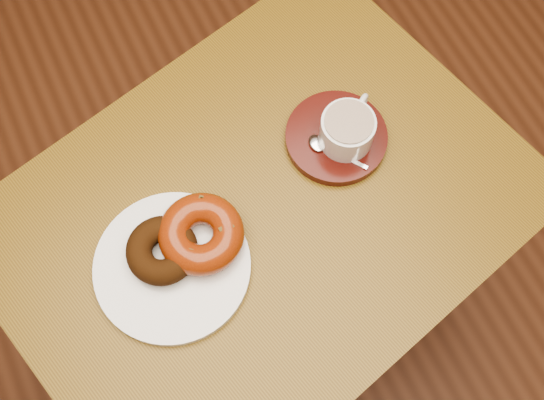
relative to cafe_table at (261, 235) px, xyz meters
name	(u,v)px	position (x,y,z in m)	size (l,w,h in m)	color
ground	(357,270)	(0.27, 0.00, -0.63)	(6.00, 6.00, 0.00)	brown
cafe_table	(261,235)	(0.00, 0.00, 0.00)	(0.93, 0.78, 0.75)	brown
donut_plate	(172,267)	(-0.16, -0.03, 0.13)	(0.23, 0.23, 0.01)	white
donut_cinnamon	(162,250)	(-0.16, -0.01, 0.15)	(0.11, 0.11, 0.04)	#341B0A
donut_caramel	(201,234)	(-0.10, -0.01, 0.16)	(0.17, 0.17, 0.05)	maroon
saucer	(336,138)	(0.16, 0.06, 0.13)	(0.16, 0.16, 0.02)	#3E0D08
coffee_cup	(348,129)	(0.17, 0.05, 0.17)	(0.10, 0.09, 0.06)	white
teaspoon	(322,146)	(0.13, 0.05, 0.14)	(0.07, 0.09, 0.01)	silver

